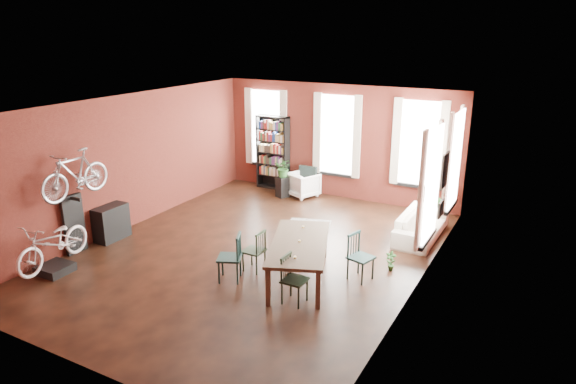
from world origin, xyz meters
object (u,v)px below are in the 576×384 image
Objects in this scene: dining_table at (299,261)px; cream_sofa at (421,221)px; dining_chair_a at (229,257)px; bookshelf at (273,153)px; bicycle_floor at (50,223)px; dining_chair_c at (295,280)px; white_armchair at (303,183)px; console_table at (111,223)px; dining_chair_d at (361,257)px; plant_stand at (282,187)px; dining_chair_b at (254,251)px; bike_trainer at (55,269)px.

dining_table is 1.09× the size of cream_sofa.
cream_sofa is (2.69, 3.87, -0.07)m from dining_chair_a.
bicycle_floor is at bearing -97.76° from bookshelf.
dining_table is 2.58× the size of dining_chair_c.
white_armchair is 0.97× the size of console_table.
dining_chair_d reaches higher than white_armchair.
cream_sofa is (0.49, 2.65, -0.05)m from dining_chair_d.
plant_stand is (-4.28, 1.07, -0.11)m from cream_sofa.
dining_chair_a is 1.61× the size of plant_stand.
dining_chair_b is 3.73m from console_table.
console_table is (-6.23, -3.50, -0.01)m from cream_sofa.
dining_table reaches higher than bike_trainer.
cream_sofa is at bearing -18.95° from bookshelf.
bookshelf is at bearing 82.01° from bike_trainer.
dining_chair_d is 5.31m from plant_stand.
dining_chair_d is at bearing 25.91° from bike_trainer.
plant_stand is at bearing 75.97° from cream_sofa.
bookshelf is at bearing 103.48° from dining_table.
dining_chair_a is 1.51m from dining_chair_c.
dining_chair_a is 0.45× the size of cream_sofa.
bookshelf reaches higher than cream_sofa.
plant_stand is 6.58m from bicycle_floor.
dining_chair_a reaches higher than dining_chair_d.
plant_stand is at bearing 101.35° from dining_table.
plant_stand is at bearing 67.85° from bicycle_floor.
bike_trainer is at bearing -97.99° from bookshelf.
bike_trainer is (-5.45, -2.65, -0.38)m from dining_chair_d.
bike_trainer is at bearing -176.02° from dining_table.
cream_sofa is (1.19, 4.03, -0.03)m from dining_chair_c.
dining_chair_a reaches higher than white_armchair.
bicycle_floor reaches higher than cream_sofa.
dining_chair_d reaches higher than dining_chair_b.
bookshelf is 7.03m from bicycle_floor.
cream_sofa is (3.78, -1.41, 0.02)m from white_armchair.
console_table is at bearing 92.85° from bicycle_floor.
dining_chair_a is 1.18× the size of console_table.
bike_trainer is at bearing -145.36° from bicycle_floor.
plant_stand is at bearing 66.89° from console_table.
dining_chair_b is 0.39× the size of bookshelf.
dining_chair_d is 6.04m from bicycle_floor.
white_armchair is (-3.29, 4.05, -0.07)m from dining_chair_d.
white_armchair is 7.03m from bicycle_floor.
console_table is at bearing 99.46° from bike_trainer.
bookshelf reaches higher than dining_chair_b.
cream_sofa reaches higher than console_table.
dining_chair_a is 6.05m from bookshelf.
bicycle_floor is at bearing 42.45° from bike_trainer.
dining_chair_a is (-1.16, -0.67, 0.08)m from dining_table.
dining_chair_a is 5.40m from white_armchair.
white_armchair is 0.37× the size of cream_sofa.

